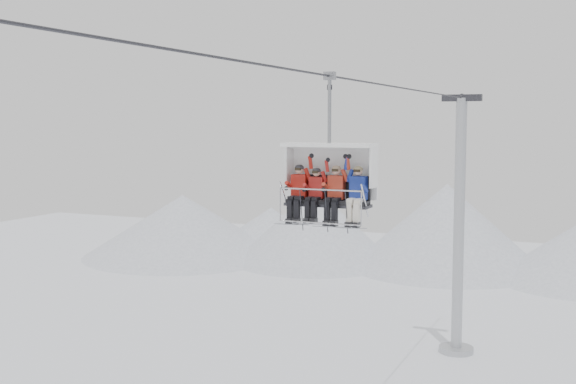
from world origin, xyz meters
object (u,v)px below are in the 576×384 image
at_px(skier_center_right, 335,192).
at_px(skier_far_right, 357,193).
at_px(chairlift_carrier, 331,173).
at_px(skier_center_left, 315,193).
at_px(lift_tower_right, 459,244).
at_px(skier_far_left, 298,190).

relative_size(skier_center_right, skier_far_right, 1.00).
height_order(chairlift_carrier, skier_center_right, chairlift_carrier).
relative_size(chairlift_carrier, skier_center_left, 2.36).
bearing_deg(chairlift_carrier, skier_far_right, -19.62).
height_order(lift_tower_right, skier_center_left, lift_tower_right).
bearing_deg(lift_tower_right, chairlift_carrier, -90.00).
bearing_deg(skier_center_left, skier_center_right, 1.00).
distance_m(skier_center_left, skier_far_right, 1.18).
bearing_deg(skier_far_left, skier_center_right, 0.00).
xyz_separation_m(skier_far_left, skier_center_right, (1.07, 0.00, 0.00)).
bearing_deg(chairlift_carrier, skier_center_right, -51.53).
bearing_deg(skier_center_left, skier_far_right, 0.48).
xyz_separation_m(skier_far_left, skier_far_right, (1.68, 0.00, 0.00)).
relative_size(lift_tower_right, skier_far_left, 7.99).
distance_m(skier_far_left, skier_center_right, 1.07).
distance_m(skier_far_left, skier_center_left, 0.50).
bearing_deg(lift_tower_right, skier_far_right, -87.49).
bearing_deg(skier_center_left, chairlift_carrier, 44.03).
relative_size(lift_tower_right, chairlift_carrier, 3.38).
bearing_deg(skier_center_left, skier_far_left, 178.87).
xyz_separation_m(skier_center_left, skier_far_right, (1.18, 0.01, 0.04)).
xyz_separation_m(skier_far_left, skier_center_left, (0.50, -0.01, -0.04)).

